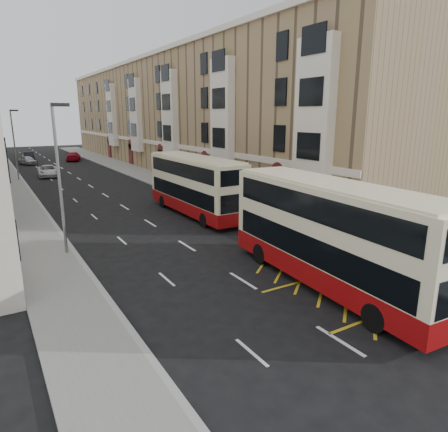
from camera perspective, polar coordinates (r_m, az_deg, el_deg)
ground at (r=16.13m, az=10.87°, el=-13.91°), size 200.00×200.00×0.00m
pavement_right at (r=44.77m, az=-7.32°, el=4.51°), size 4.00×120.00×0.15m
pavement_left at (r=41.17m, az=-27.44°, el=2.17°), size 3.00×120.00×0.15m
kerb_right at (r=44.02m, az=-9.70°, el=4.26°), size 0.25×120.00×0.15m
kerb_left at (r=41.28m, az=-25.38°, el=2.43°), size 0.25×120.00×0.15m
road_markings at (r=56.78m, az=-21.04°, el=5.66°), size 10.00×110.00×0.01m
terrace_right at (r=60.99m, az=-7.51°, el=14.09°), size 10.75×79.00×15.25m
bus_shelter at (r=21.37m, az=28.84°, el=-2.23°), size 1.65×4.25×2.70m
guard_railing at (r=23.70m, az=13.03°, el=-2.52°), size 0.06×6.56×1.01m
street_lamp_near at (r=22.86m, az=-22.44°, el=5.86°), size 0.93×0.18×8.00m
street_lamp_far at (r=52.62m, az=-27.76°, el=9.46°), size 0.93×0.18×8.00m
double_decker_front at (r=18.19m, az=15.10°, el=-2.64°), size 3.52×12.04×4.74m
double_decker_rear at (r=30.73m, az=-4.17°, el=4.35°), size 2.65×11.29×4.50m
litter_bin at (r=20.91m, az=25.51°, el=-6.48°), size 0.58×0.58×0.96m
pedestrian_near at (r=20.98m, az=27.94°, el=-5.86°), size 0.67×0.55×1.57m
pedestrian_far at (r=23.40m, az=17.19°, el=-2.69°), size 1.05×0.68×1.67m
white_van at (r=55.12m, az=-23.82°, el=5.91°), size 2.77×5.28×1.42m
car_silver at (r=69.68m, az=-26.25°, el=7.14°), size 2.83×4.36×1.38m
car_dark at (r=76.24m, az=-26.11°, el=7.67°), size 1.74×4.49×1.46m
car_red at (r=72.85m, az=-20.73°, el=7.97°), size 3.40×5.54×1.50m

